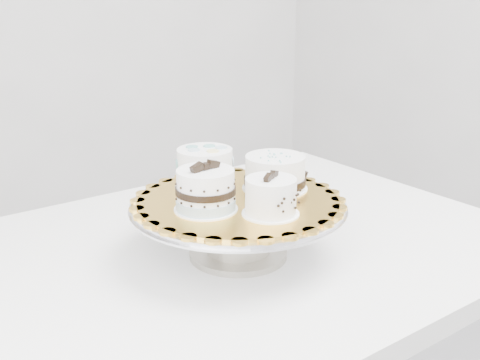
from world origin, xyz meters
TOP-DOWN VIEW (x-y plane):
  - table at (-0.11, 0.10)m, footprint 1.34×0.92m
  - cake_stand at (-0.07, 0.04)m, footprint 0.41×0.41m
  - cake_board at (-0.07, 0.04)m, footprint 0.42×0.42m
  - cake_swirl at (-0.08, -0.06)m, footprint 0.12×0.12m
  - cake_banded at (-0.15, 0.03)m, footprint 0.12×0.12m
  - cake_dots at (-0.08, 0.13)m, footprint 0.13×0.13m
  - cake_ribbon at (0.02, 0.04)m, footprint 0.15×0.15m

SIDE VIEW (x-z plane):
  - table at x=-0.11m, z-range 0.31..1.06m
  - cake_stand at x=-0.07m, z-range 0.77..0.88m
  - cake_board at x=-0.07m, z-range 0.86..0.87m
  - cake_ribbon at x=0.02m, z-range 0.86..0.93m
  - cake_swirl at x=-0.08m, z-range 0.86..0.94m
  - cake_banded at x=-0.15m, z-range 0.85..0.95m
  - cake_dots at x=-0.08m, z-range 0.87..0.95m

